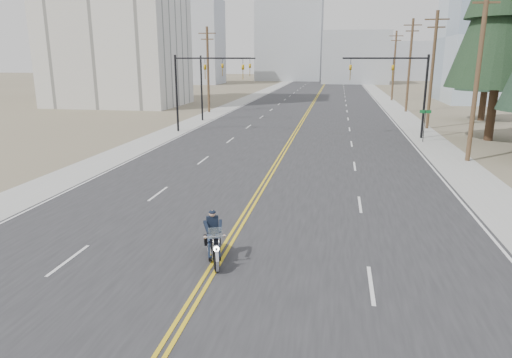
{
  "coord_description": "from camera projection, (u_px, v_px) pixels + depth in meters",
  "views": [
    {
      "loc": [
        3.76,
        -8.92,
        6.63
      ],
      "look_at": [
        0.42,
        9.87,
        1.6
      ],
      "focal_mm": 32.0,
      "sensor_mm": 36.0,
      "label": 1
    }
  ],
  "objects": [
    {
      "name": "haze_bldg_c",
      "position": [
        498.0,
        48.0,
        106.46
      ],
      "size": [
        16.0,
        12.0,
        18.0
      ],
      "primitive_type": "cube",
      "color": "#B7BCC6",
      "rests_on": "ground"
    },
    {
      "name": "haze_bldg_e",
      "position": [
        406.0,
        61.0,
        147.84
      ],
      "size": [
        14.0,
        14.0,
        12.0
      ],
      "primitive_type": "cube",
      "color": "#B7BCC6",
      "rests_on": "ground"
    },
    {
      "name": "haze_bldg_d",
      "position": [
        290.0,
        38.0,
        142.81
      ],
      "size": [
        20.0,
        15.0,
        26.0
      ],
      "primitive_type": "cube",
      "color": "#ADB2B7",
      "rests_on": "ground"
    },
    {
      "name": "sidewalk_right",
      "position": [
        385.0,
        100.0,
        75.5
      ],
      "size": [
        3.0,
        200.0,
        0.01
      ],
      "primitive_type": "cube",
      "color": "#A5A5A0",
      "rests_on": "ground"
    },
    {
      "name": "street_sign",
      "position": [
        425.0,
        120.0,
        37.09
      ],
      "size": [
        0.9,
        0.06,
        2.62
      ],
      "color": "black",
      "rests_on": "ground"
    },
    {
      "name": "motorcyclist",
      "position": [
        214.0,
        237.0,
        15.26
      ],
      "size": [
        1.65,
        2.38,
        1.71
      ],
      "primitive_type": null,
      "rotation": [
        0.0,
        0.0,
        3.5
      ],
      "color": "black",
      "rests_on": "ground"
    },
    {
      "name": "haze_bldg_f",
      "position": [
        164.0,
        54.0,
        141.0
      ],
      "size": [
        12.0,
        12.0,
        16.0
      ],
      "primitive_type": "cube",
      "color": "#ADB2B7",
      "rests_on": "ground"
    },
    {
      "name": "utility_pole_c",
      "position": [
        432.0,
        69.0,
        43.41
      ],
      "size": [
        2.2,
        0.3,
        11.0
      ],
      "color": "brown",
      "rests_on": "ground"
    },
    {
      "name": "conifer_far",
      "position": [
        492.0,
        31.0,
        48.44
      ],
      "size": [
        6.18,
        6.18,
        16.56
      ],
      "rotation": [
        0.0,
        0.0,
        -0.37
      ],
      "color": "#382619",
      "rests_on": "ground"
    },
    {
      "name": "utility_pole_left",
      "position": [
        208.0,
        68.0,
        57.23
      ],
      "size": [
        2.2,
        0.3,
        10.5
      ],
      "color": "brown",
      "rests_on": "ground"
    },
    {
      "name": "sidewalk_left",
      "position": [
        249.0,
        98.0,
        79.4
      ],
      "size": [
        3.0,
        200.0,
        0.01
      ],
      "primitive_type": "cube",
      "color": "#A5A5A0",
      "rests_on": "ground"
    },
    {
      "name": "utility_pole_b",
      "position": [
        478.0,
        69.0,
        29.07
      ],
      "size": [
        2.2,
        0.3,
        11.5
      ],
      "color": "brown",
      "rests_on": "ground"
    },
    {
      "name": "traffic_mast_left",
      "position": [
        197.0,
        78.0,
        41.54
      ],
      "size": [
        7.1,
        0.26,
        7.0
      ],
      "color": "black",
      "rests_on": "ground"
    },
    {
      "name": "road",
      "position": [
        315.0,
        99.0,
        77.45
      ],
      "size": [
        20.0,
        200.0,
        0.01
      ],
      "primitive_type": "cube",
      "color": "#303033",
      "rests_on": "ground"
    },
    {
      "name": "traffic_mast_right",
      "position": [
        401.0,
        80.0,
        38.5
      ],
      "size": [
        7.1,
        0.26,
        7.0
      ],
      "color": "black",
      "rests_on": "ground"
    },
    {
      "name": "utility_pole_d",
      "position": [
        410.0,
        64.0,
        57.63
      ],
      "size": [
        2.2,
        0.3,
        11.5
      ],
      "color": "brown",
      "rests_on": "ground"
    },
    {
      "name": "traffic_mast_far",
      "position": [
        216.0,
        76.0,
        49.23
      ],
      "size": [
        6.1,
        0.26,
        7.0
      ],
      "color": "black",
      "rests_on": "ground"
    },
    {
      "name": "utility_pole_e",
      "position": [
        394.0,
        65.0,
        73.87
      ],
      "size": [
        2.2,
        0.3,
        11.0
      ],
      "color": "brown",
      "rests_on": "ground"
    },
    {
      "name": "haze_bldg_a",
      "position": [
        195.0,
        42.0,
        123.42
      ],
      "size": [
        14.0,
        12.0,
        22.0
      ],
      "primitive_type": "cube",
      "color": "#B7BCC6",
      "rests_on": "ground"
    },
    {
      "name": "haze_bldg_b",
      "position": [
        355.0,
        58.0,
        126.67
      ],
      "size": [
        18.0,
        14.0,
        14.0
      ],
      "primitive_type": "cube",
      "color": "#ADB2B7",
      "rests_on": "ground"
    },
    {
      "name": "ground_plane",
      "position": [
        166.0,
        348.0,
        10.82
      ],
      "size": [
        400.0,
        400.0,
        0.0
      ],
      "primitive_type": "plane",
      "color": "#776D56",
      "rests_on": "ground"
    }
  ]
}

